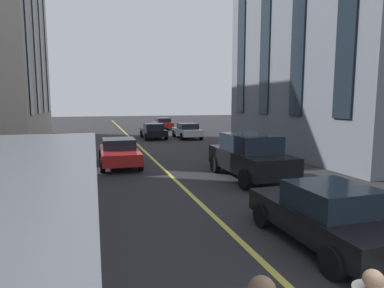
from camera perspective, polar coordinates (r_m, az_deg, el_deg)
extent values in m
cube|color=#D8C64C|center=(22.15, -8.59, -1.06)|extent=(80.00, 0.16, 0.01)
cube|color=black|center=(13.78, 10.13, -2.85)|extent=(4.70, 1.95, 0.80)
cube|color=#19232D|center=(13.67, 10.20, 0.24)|extent=(2.59, 1.72, 0.70)
cylinder|color=black|center=(14.86, 4.15, -3.59)|extent=(0.76, 0.27, 0.76)
cylinder|color=black|center=(15.63, 10.59, -3.16)|extent=(0.76, 0.27, 0.76)
cylinder|color=black|center=(12.09, 9.46, -6.19)|extent=(0.76, 0.27, 0.76)
cylinder|color=black|center=(13.01, 16.91, -5.45)|extent=(0.76, 0.27, 0.76)
cube|color=#B21E1E|center=(39.76, -5.20, 3.49)|extent=(4.40, 1.80, 0.55)
cube|color=#19232D|center=(39.51, -5.14, 4.23)|extent=(1.85, 1.58, 0.50)
cylinder|color=black|center=(41.04, -6.79, 3.20)|extent=(0.64, 0.22, 0.64)
cylinder|color=black|center=(41.38, -4.43, 3.27)|extent=(0.64, 0.22, 0.64)
cylinder|color=black|center=(38.19, -6.02, 2.92)|extent=(0.64, 0.22, 0.64)
cylinder|color=black|center=(38.55, -3.50, 2.98)|extent=(0.64, 0.22, 0.64)
cube|color=silver|center=(29.28, -0.90, 2.19)|extent=(4.40, 1.80, 0.55)
cube|color=#19232D|center=(29.03, -0.78, 3.19)|extent=(1.85, 1.58, 0.50)
cylinder|color=black|center=(30.49, -3.21, 1.86)|extent=(0.64, 0.22, 0.64)
cylinder|color=black|center=(30.94, -0.10, 1.95)|extent=(0.64, 0.22, 0.64)
cylinder|color=black|center=(27.69, -1.79, 1.33)|extent=(0.64, 0.22, 0.64)
cylinder|color=black|center=(28.18, 1.61, 1.43)|extent=(0.64, 0.22, 0.64)
cube|color=#B21E1E|center=(16.75, -12.74, -1.78)|extent=(4.40, 1.80, 0.55)
cube|color=#19232D|center=(16.89, -12.85, 0.10)|extent=(1.85, 1.58, 0.50)
cylinder|color=black|center=(15.45, -9.11, -3.47)|extent=(0.64, 0.22, 0.64)
cylinder|color=black|center=(15.32, -15.54, -3.74)|extent=(0.64, 0.22, 0.64)
cylinder|color=black|center=(18.29, -10.35, -1.83)|extent=(0.64, 0.22, 0.64)
cylinder|color=black|center=(18.19, -15.77, -2.04)|extent=(0.64, 0.22, 0.64)
cube|color=black|center=(29.25, -6.86, 2.14)|extent=(4.40, 1.80, 0.55)
cube|color=#19232D|center=(29.00, -6.80, 3.14)|extent=(1.85, 1.58, 0.50)
cylinder|color=black|center=(30.57, -8.93, 1.80)|extent=(0.64, 0.22, 0.64)
cylinder|color=black|center=(30.86, -5.75, 1.90)|extent=(0.64, 0.22, 0.64)
cylinder|color=black|center=(27.71, -8.09, 1.27)|extent=(0.64, 0.22, 0.64)
cylinder|color=black|center=(28.03, -4.60, 1.38)|extent=(0.64, 0.22, 0.64)
cube|color=black|center=(8.02, 22.33, -12.17)|extent=(3.90, 1.75, 0.55)
cube|color=#19232D|center=(7.71, 23.45, -8.71)|extent=(1.64, 1.54, 0.55)
cylinder|color=black|center=(8.66, 12.29, -12.27)|extent=(0.60, 0.21, 0.60)
cylinder|color=black|center=(9.56, 21.28, -10.72)|extent=(0.60, 0.21, 0.60)
cylinder|color=black|center=(6.71, 23.63, -18.69)|extent=(0.60, 0.21, 0.60)
sphere|color=tan|center=(3.85, 29.45, -20.19)|extent=(0.20, 0.20, 0.20)
cube|color=#19232D|center=(26.82, -27.23, 18.30)|extent=(1.10, 0.10, 12.67)
cube|color=#19232D|center=(29.97, -26.09, 17.10)|extent=(1.10, 0.10, 12.67)
cube|color=#19232D|center=(33.13, -25.17, 16.13)|extent=(1.10, 0.10, 12.67)
cube|color=#19232D|center=(36.31, -24.42, 15.32)|extent=(1.10, 0.10, 12.67)
cube|color=slate|center=(24.71, 28.85, 19.71)|extent=(13.97, 12.57, 17.74)
cube|color=#19232D|center=(22.43, 13.00, 22.72)|extent=(1.10, 0.10, 13.48)
cube|color=#19232D|center=(25.44, 8.81, 20.92)|extent=(1.10, 0.10, 13.48)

